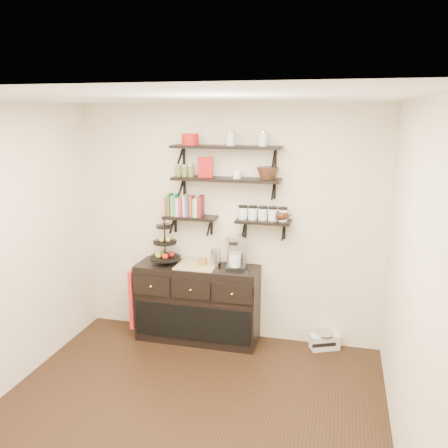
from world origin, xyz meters
TOP-DOWN VIEW (x-y plane):
  - floor at (0.00, 0.00)m, footprint 3.50×3.50m
  - ceiling at (0.00, 0.00)m, footprint 3.50×3.50m
  - back_wall at (0.00, 1.75)m, footprint 3.50×0.02m
  - right_wall at (1.75, 0.00)m, footprint 0.02×3.50m
  - shelf_top at (0.00, 1.62)m, footprint 1.20×0.27m
  - shelf_mid at (0.00, 1.62)m, footprint 1.20×0.27m
  - shelf_low_left at (-0.42, 1.63)m, footprint 0.60×0.25m
  - shelf_low_right at (0.42, 1.63)m, footprint 0.60×0.25m
  - cookbooks at (-0.47, 1.63)m, footprint 0.43×0.15m
  - glass_canisters at (0.41, 1.63)m, footprint 0.54×0.10m
  - sideboard at (-0.31, 1.51)m, footprint 1.40×0.50m
  - fruit_stand at (-0.69, 1.52)m, footprint 0.35×0.35m
  - candle at (-0.25, 1.51)m, footprint 0.08×0.08m
  - coffee_maker at (0.13, 1.54)m, footprint 0.24×0.24m
  - thermal_carafe at (-0.09, 1.49)m, footprint 0.11×0.11m
  - apron at (-1.04, 1.41)m, footprint 0.04×0.30m
  - radio at (1.14, 1.63)m, footprint 0.35×0.28m
  - recipe_box at (-0.23, 1.61)m, footprint 0.17×0.09m
  - walnut_bowl at (0.46, 1.61)m, footprint 0.24×0.24m
  - ramekins at (0.12, 1.61)m, footprint 0.09×0.09m
  - teapot at (0.62, 1.63)m, footprint 0.20×0.16m
  - red_pot at (-0.40, 1.61)m, footprint 0.18×0.18m

SIDE VIEW (x-z plane):
  - floor at x=0.00m, z-range 0.00..0.00m
  - radio at x=1.14m, z-range 0.00..0.19m
  - sideboard at x=-0.31m, z-range -0.01..0.91m
  - apron at x=-1.04m, z-range 0.15..0.84m
  - candle at x=-0.25m, z-range 0.92..1.00m
  - thermal_carafe at x=-0.09m, z-range 0.90..1.12m
  - fruit_stand at x=-0.69m, z-range 0.82..1.33m
  - coffee_maker at x=0.13m, z-range 0.89..1.28m
  - back_wall at x=0.00m, z-range 0.00..2.70m
  - right_wall at x=1.75m, z-range 0.00..2.70m
  - shelf_low_left at x=-0.42m, z-range 1.31..1.54m
  - shelf_low_right at x=0.42m, z-range 1.31..1.54m
  - glass_canisters at x=0.41m, z-range 1.45..1.58m
  - teapot at x=0.62m, z-range 1.45..1.59m
  - cookbooks at x=-0.47m, z-range 1.44..1.70m
  - shelf_mid at x=0.00m, z-range 1.77..2.00m
  - ramekins at x=0.12m, z-range 1.90..2.00m
  - walnut_bowl at x=0.46m, z-range 1.90..2.03m
  - recipe_box at x=-0.23m, z-range 1.90..2.12m
  - shelf_top at x=0.00m, z-range 2.12..2.35m
  - red_pot at x=-0.40m, z-range 2.25..2.37m
  - ceiling at x=0.00m, z-range 2.69..2.71m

